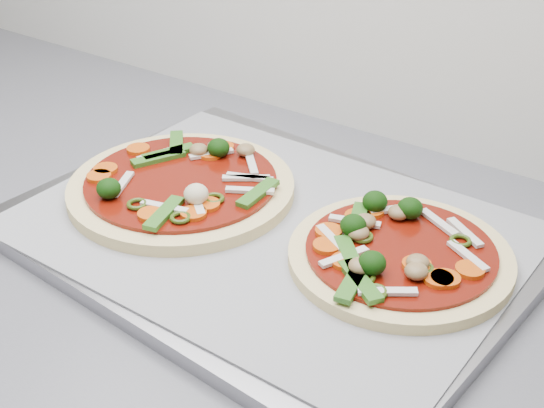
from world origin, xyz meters
The scene contains 5 objects.
countertop centered at (0.00, 1.30, 0.88)m, with size 3.60×0.60×0.04m, color slate.
baking_tray centered at (-0.27, 1.33, 0.91)m, with size 0.48×0.35×0.02m, color gray.
parchment centered at (-0.27, 1.33, 0.92)m, with size 0.46×0.33×0.00m, color gray.
pizza_left centered at (-0.38, 1.33, 0.93)m, with size 0.27×0.27×0.04m.
pizza_right centered at (-0.15, 1.35, 0.93)m, with size 0.22×0.22×0.03m.
Camera 1 is at (0.08, 0.84, 1.31)m, focal length 50.00 mm.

